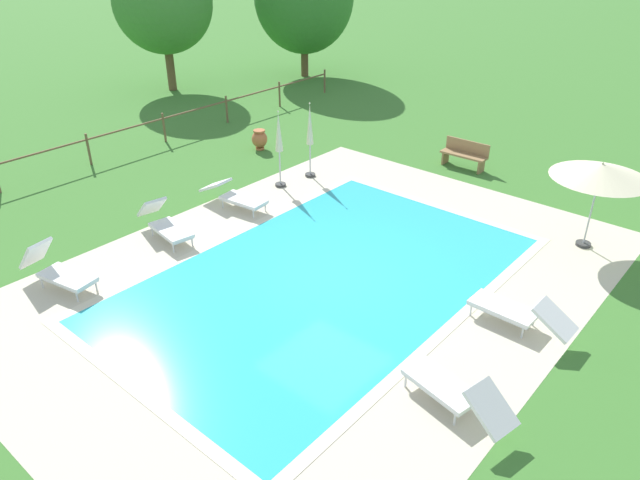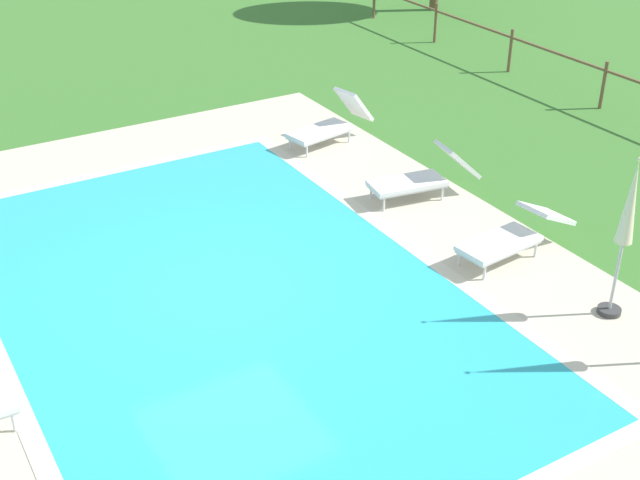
# 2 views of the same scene
# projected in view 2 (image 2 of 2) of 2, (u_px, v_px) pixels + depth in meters

# --- Properties ---
(ground_plane) EXTENTS (160.00, 160.00, 0.00)m
(ground_plane) POSITION_uv_depth(u_px,v_px,m) (225.00, 296.00, 11.91)
(ground_plane) COLOR #3D752D
(pool_deck_paving) EXTENTS (13.83, 10.20, 0.01)m
(pool_deck_paving) POSITION_uv_depth(u_px,v_px,m) (225.00, 296.00, 11.91)
(pool_deck_paving) COLOR beige
(pool_deck_paving) RESTS_ON ground
(swimming_pool_water) EXTENTS (9.54, 5.91, 0.01)m
(swimming_pool_water) POSITION_uv_depth(u_px,v_px,m) (225.00, 296.00, 11.91)
(swimming_pool_water) COLOR #2DB7C6
(swimming_pool_water) RESTS_ON ground
(pool_coping_rim) EXTENTS (10.02, 6.39, 0.01)m
(pool_coping_rim) POSITION_uv_depth(u_px,v_px,m) (225.00, 296.00, 11.91)
(pool_coping_rim) COLOR beige
(pool_coping_rim) RESTS_ON ground
(sun_lounger_north_near_steps) EXTENTS (0.94, 1.94, 0.99)m
(sun_lounger_north_near_steps) POSITION_uv_depth(u_px,v_px,m) (330.00, 124.00, 16.61)
(sun_lounger_north_near_steps) COLOR white
(sun_lounger_north_near_steps) RESTS_ON ground
(sun_lounger_north_far) EXTENTS (0.90, 2.01, 0.91)m
(sun_lounger_north_far) POSITION_uv_depth(u_px,v_px,m) (422.00, 177.00, 14.49)
(sun_lounger_north_far) COLOR white
(sun_lounger_north_far) RESTS_ON ground
(sun_lounger_south_near_corner) EXTENTS (0.81, 2.12, 0.71)m
(sun_lounger_south_near_corner) POSITION_uv_depth(u_px,v_px,m) (513.00, 235.00, 12.75)
(sun_lounger_south_near_corner) COLOR white
(sun_lounger_south_near_corner) RESTS_ON ground
(patio_umbrella_closed_row_centre) EXTENTS (0.32, 0.32, 2.31)m
(patio_umbrella_closed_row_centre) POSITION_uv_depth(u_px,v_px,m) (628.00, 218.00, 10.83)
(patio_umbrella_closed_row_centre) COLOR #383838
(patio_umbrella_closed_row_centre) RESTS_ON ground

